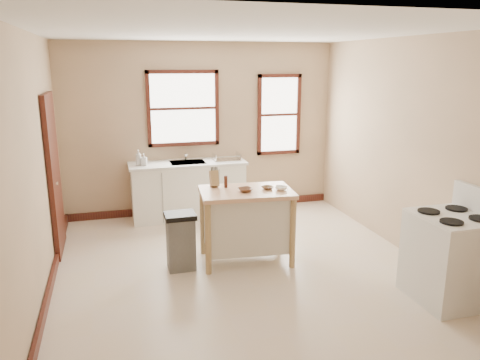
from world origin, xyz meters
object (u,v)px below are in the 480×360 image
(soap_bottle_a, at_px, (138,158))
(bowl_c, at_px, (281,188))
(soap_bottle_b, at_px, (144,159))
(kitchen_island, at_px, (246,226))
(bowl_a, at_px, (245,190))
(gas_stove, at_px, (450,246))
(bowl_b, at_px, (268,188))
(trash_bin, at_px, (181,241))
(pepper_grinder, at_px, (226,182))
(knife_block, at_px, (214,179))
(dish_rack, at_px, (226,157))

(soap_bottle_a, relative_size, bowl_c, 1.60)
(soap_bottle_b, distance_m, kitchen_island, 2.24)
(bowl_a, xyz_separation_m, gas_stove, (1.80, -1.50, -0.35))
(bowl_b, distance_m, trash_bin, 1.26)
(pepper_grinder, bearing_deg, gas_stove, -41.35)
(kitchen_island, relative_size, bowl_a, 6.46)
(pepper_grinder, distance_m, bowl_a, 0.32)
(kitchen_island, bearing_deg, knife_block, 147.39)
(soap_bottle_a, height_order, soap_bottle_b, soap_bottle_a)
(bowl_a, distance_m, gas_stove, 2.37)
(soap_bottle_a, height_order, trash_bin, soap_bottle_a)
(kitchen_island, xyz_separation_m, trash_bin, (-0.84, -0.03, -0.11))
(soap_bottle_a, relative_size, soap_bottle_b, 1.29)
(bowl_a, distance_m, trash_bin, 1.01)
(bowl_b, xyz_separation_m, trash_bin, (-1.11, -0.00, -0.59))
(dish_rack, distance_m, bowl_a, 1.96)
(dish_rack, bearing_deg, trash_bin, -129.44)
(soap_bottle_a, height_order, dish_rack, soap_bottle_a)
(bowl_a, height_order, bowl_b, bowl_a)
(kitchen_island, height_order, gas_stove, gas_stove)
(kitchen_island, xyz_separation_m, bowl_b, (0.27, -0.03, 0.48))
(dish_rack, relative_size, bowl_a, 2.44)
(soap_bottle_a, height_order, pepper_grinder, soap_bottle_a)
(soap_bottle_b, distance_m, bowl_c, 2.50)
(bowl_c, distance_m, trash_bin, 1.40)
(bowl_a, bearing_deg, soap_bottle_b, 119.22)
(knife_block, height_order, bowl_c, knife_block)
(soap_bottle_a, bearing_deg, kitchen_island, -55.52)
(knife_block, xyz_separation_m, bowl_b, (0.62, -0.30, -0.08))
(soap_bottle_b, bearing_deg, kitchen_island, -40.59)
(dish_rack, height_order, bowl_b, dish_rack)
(bowl_c, relative_size, trash_bin, 0.21)
(trash_bin, bearing_deg, bowl_a, -2.10)
(bowl_b, bearing_deg, pepper_grinder, 155.61)
(dish_rack, distance_m, gas_stove, 3.80)
(bowl_a, height_order, gas_stove, gas_stove)
(kitchen_island, distance_m, pepper_grinder, 0.61)
(soap_bottle_b, xyz_separation_m, bowl_a, (1.08, -1.92, -0.06))
(bowl_b, bearing_deg, bowl_c, -31.43)
(soap_bottle_a, distance_m, knife_block, 1.84)
(pepper_grinder, bearing_deg, kitchen_island, -42.19)
(soap_bottle_b, height_order, pepper_grinder, soap_bottle_b)
(soap_bottle_a, xyz_separation_m, bowl_c, (1.60, -2.02, -0.08))
(soap_bottle_b, bearing_deg, trash_bin, -63.27)
(dish_rack, distance_m, pepper_grinder, 1.75)
(soap_bottle_b, relative_size, bowl_a, 1.06)
(dish_rack, distance_m, trash_bin, 2.27)
(trash_bin, bearing_deg, kitchen_island, 1.91)
(knife_block, relative_size, trash_bin, 0.28)
(soap_bottle_a, distance_m, gas_stove, 4.58)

